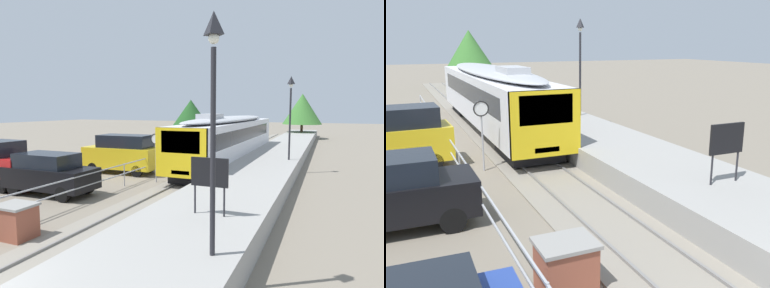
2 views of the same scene
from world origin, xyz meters
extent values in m
plane|color=slate|center=(-3.00, 22.00, 0.00)|extent=(160.00, 160.00, 0.00)
cube|color=gray|center=(0.00, 22.00, 0.03)|extent=(3.20, 60.00, 0.06)
cube|color=slate|center=(-0.72, 22.00, 0.10)|extent=(0.08, 60.00, 0.08)
cube|color=slate|center=(0.72, 22.00, 0.10)|extent=(0.08, 60.00, 0.08)
cube|color=silver|center=(0.00, 21.18, 1.96)|extent=(2.80, 18.18, 2.55)
cube|color=yellow|center=(0.00, 12.18, 1.96)|extent=(2.80, 0.24, 2.55)
cube|color=black|center=(0.00, 12.10, 2.53)|extent=(2.13, 0.08, 1.12)
cube|color=black|center=(0.00, 21.18, 2.37)|extent=(2.82, 15.28, 0.92)
ellipsoid|color=#B2B5BA|center=(0.00, 21.18, 3.42)|extent=(2.69, 17.46, 0.44)
cube|color=#B2B5BA|center=(0.00, 16.63, 3.70)|extent=(1.10, 2.20, 0.36)
cube|color=#EAE5C6|center=(0.00, 12.11, 0.97)|extent=(1.00, 0.10, 0.20)
cube|color=black|center=(0.00, 14.48, 0.42)|extent=(2.24, 3.20, 0.55)
cube|color=black|center=(0.00, 27.87, 0.42)|extent=(2.24, 3.20, 0.55)
cube|color=#999691|center=(3.25, 22.00, 0.45)|extent=(3.90, 60.00, 0.90)
cylinder|color=#232328|center=(4.56, 3.78, 3.20)|extent=(0.12, 0.12, 4.60)
pyramid|color=#232328|center=(4.56, 3.78, 6.00)|extent=(0.34, 0.34, 0.50)
sphere|color=silver|center=(4.56, 3.78, 5.68)|extent=(0.24, 0.24, 0.24)
cylinder|color=#232328|center=(4.56, 19.09, 3.20)|extent=(0.12, 0.12, 4.60)
pyramid|color=#232328|center=(4.56, 19.09, 6.00)|extent=(0.34, 0.34, 0.50)
sphere|color=silver|center=(4.56, 19.09, 5.68)|extent=(0.24, 0.24, 0.24)
cylinder|color=#232328|center=(3.06, 6.47, 1.35)|extent=(0.06, 0.06, 0.90)
cylinder|color=#232328|center=(4.02, 6.47, 1.35)|extent=(0.06, 0.06, 0.90)
cube|color=black|center=(3.54, 6.47, 2.25)|extent=(1.20, 0.08, 0.90)
cylinder|color=#9EA0A5|center=(-2.16, 13.50, 1.10)|extent=(0.07, 0.07, 2.20)
cylinder|color=white|center=(-2.16, 13.48, 2.50)|extent=(0.60, 0.03, 0.60)
torus|color=black|center=(-2.16, 13.47, 2.50)|extent=(0.61, 0.05, 0.61)
cube|color=brown|center=(-2.39, 4.44, 0.53)|extent=(1.10, 0.90, 1.05)
cube|color=gray|center=(-2.39, 4.44, 1.09)|extent=(1.21, 0.99, 0.08)
cube|color=#9EA0A5|center=(-3.30, 12.00, 1.20)|extent=(0.05, 36.00, 0.05)
cube|color=#9EA0A5|center=(-3.30, 12.00, 0.69)|extent=(0.05, 36.00, 0.05)
cylinder|color=#9EA0A5|center=(-3.30, 12.00, 0.62)|extent=(0.06, 0.06, 1.25)
cylinder|color=#9EA0A5|center=(-3.30, 21.00, 0.62)|extent=(0.06, 0.06, 1.25)
cylinder|color=#9EA0A5|center=(-3.30, 30.00, 0.62)|extent=(0.06, 0.06, 1.25)
cube|color=black|center=(-5.60, 9.10, 0.86)|extent=(4.61, 1.92, 1.00)
cube|color=black|center=(-5.80, 9.10, 1.70)|extent=(2.91, 1.68, 0.68)
cylinder|color=black|center=(-4.08, 9.92, 0.36)|extent=(0.72, 0.24, 0.72)
cylinder|color=black|center=(-4.09, 8.26, 0.36)|extent=(0.72, 0.24, 0.72)
cylinder|color=black|center=(-7.11, 9.94, 0.36)|extent=(0.72, 0.24, 0.72)
cylinder|color=black|center=(-7.12, 8.28, 0.36)|extent=(0.72, 0.24, 0.72)
cylinder|color=black|center=(-7.98, 10.08, 0.36)|extent=(0.73, 0.27, 0.72)
cylinder|color=black|center=(-8.04, 8.37, 0.36)|extent=(0.73, 0.27, 0.72)
cube|color=gold|center=(-5.60, 15.15, 1.04)|extent=(4.97, 2.12, 1.35)
cube|color=black|center=(-5.30, 15.16, 2.11)|extent=(3.46, 1.84, 0.80)
cylinder|color=black|center=(-7.19, 14.24, 0.36)|extent=(0.73, 0.27, 0.72)
cylinder|color=black|center=(-7.25, 15.95, 0.36)|extent=(0.73, 0.27, 0.72)
cylinder|color=black|center=(-3.95, 14.35, 0.36)|extent=(0.73, 0.27, 0.72)
cylinder|color=black|center=(-4.01, 16.06, 0.36)|extent=(0.73, 0.27, 0.72)
cylinder|color=brown|center=(-12.29, 43.07, 0.87)|extent=(0.36, 0.36, 1.73)
cone|color=#1E4C1E|center=(-12.29, 43.07, 3.63)|extent=(5.39, 5.39, 3.81)
cylinder|color=brown|center=(3.31, 46.34, 1.01)|extent=(0.36, 0.36, 2.03)
cone|color=#38702D|center=(3.31, 46.34, 4.16)|extent=(5.35, 5.35, 4.26)
camera|label=1|loc=(6.90, -3.12, 4.20)|focal=31.26mm
camera|label=2|loc=(-5.32, -2.71, 4.99)|focal=39.57mm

